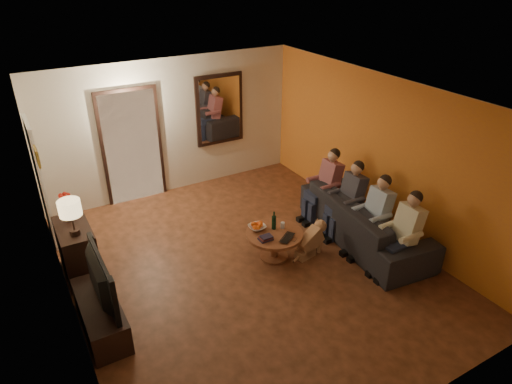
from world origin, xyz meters
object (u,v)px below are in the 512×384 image
person_c (349,202)px  bowl (257,227)px  tv (94,280)px  laptop (290,239)px  wine_bottle (274,220)px  table_lamp (72,218)px  coffee_table (274,245)px  dog (310,240)px  person_b (374,218)px  sofa (365,220)px  person_d (327,187)px  dresser (78,251)px  person_a (403,236)px  tv_stand (101,315)px

person_c → bowl: person_c is taller
tv → laptop: bearing=-91.4°
tv → wine_bottle: (2.75, 0.31, -0.15)m
table_lamp → bowl: bearing=-14.3°
coffee_table → laptop: laptop is taller
dog → bowl: bearing=136.5°
tv → person_b: (4.14, -0.40, -0.15)m
table_lamp → wine_bottle: bearing=-15.5°
dog → sofa: bearing=-15.7°
person_d → dog: (-0.92, -0.81, -0.32)m
dresser → dog: (3.22, -1.31, -0.12)m
table_lamp → person_d: size_ratio=0.45×
table_lamp → coffee_table: (2.70, -0.86, -0.85)m
person_c → bowl: bearing=171.9°
person_a → bowl: (-1.62, 1.43, -0.12)m
sofa → coffee_table: sofa is taller
table_lamp → person_b: (4.14, -1.47, -0.47)m
table_lamp → person_a: bearing=-26.6°
bowl → wine_bottle: wine_bottle is taller
table_lamp → tv_stand: (0.00, -1.07, -0.86)m
person_d → person_a: bearing=-90.0°
table_lamp → person_a: 4.66m
dresser → coffee_table: size_ratio=1.03×
table_lamp → dresser: bearing=90.0°
dresser → person_a: person_a is taller
dresser → person_b: person_b is taller
tv → person_c: person_c is taller
tv_stand → sofa: bearing=-1.3°
wine_bottle → laptop: bearing=-82.5°
tv_stand → person_b: bearing=-5.5°
tv_stand → laptop: size_ratio=3.86×
person_b → person_d: bearing=90.0°
table_lamp → laptop: bearing=-22.2°
bowl → laptop: size_ratio=0.79×
person_b → person_c: size_ratio=1.00×
table_lamp → coffee_table: size_ratio=0.61×
laptop → coffee_table: bearing=76.0°
tv_stand → person_d: bearing=11.0°
tv_stand → person_b: 4.18m
dresser → laptop: bearing=-25.9°
sofa → person_d: (-0.10, 0.90, 0.23)m
dresser → tv: 1.34m
table_lamp → tv_stand: bearing=-90.0°
person_a → tv: bearing=166.5°
person_c → dog: person_c is taller
tv → person_b: bearing=-95.5°
person_c → dog: (-0.92, -0.21, -0.32)m
laptop → dog: bearing=-26.3°
sofa → laptop: (-1.44, 0.03, 0.09)m
table_lamp → tv: (0.00, -1.07, -0.32)m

